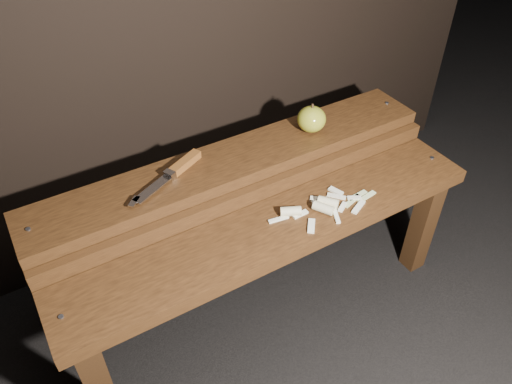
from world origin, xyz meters
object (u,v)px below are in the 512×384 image
bench_front_tier (279,244)px  knife (177,169)px  bench_rear_tier (237,181)px  apple (311,119)px

bench_front_tier → knife: knife is taller
knife → bench_rear_tier: bearing=-7.3°
knife → apple: bearing=-2.4°
bench_front_tier → apple: bearing=42.0°
bench_front_tier → apple: (0.26, 0.23, 0.19)m
apple → knife: apple is taller
bench_front_tier → bench_rear_tier: (0.00, 0.23, 0.06)m
bench_rear_tier → knife: (-0.17, 0.02, 0.10)m
apple → knife: size_ratio=0.36×
bench_front_tier → knife: size_ratio=4.82×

